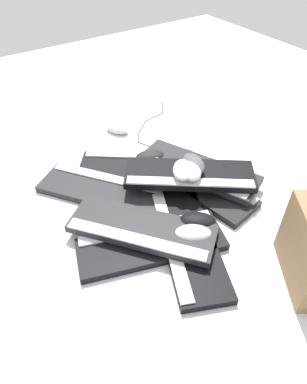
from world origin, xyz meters
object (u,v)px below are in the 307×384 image
(keyboard_0, at_px, (198,183))
(keyboard_7, at_px, (142,229))
(mouse_0, at_px, (191,171))
(keyboard_4, at_px, (187,241))
(keyboard_2, at_px, (101,190))
(mouse_2, at_px, (193,233))
(keyboard_3, at_px, (151,244))
(mouse_4, at_px, (117,128))
(keyboard_6, at_px, (190,175))
(mouse_3, at_px, (197,221))
(mouse_6, at_px, (194,163))
(keyboard_1, at_px, (138,166))
(mouse_5, at_px, (150,157))
(keyboard_5, at_px, (198,170))
(mouse_1, at_px, (183,170))

(keyboard_0, height_order, keyboard_7, keyboard_7)
(mouse_0, bearing_deg, keyboard_4, -8.44)
(keyboard_2, relative_size, mouse_2, 4.03)
(keyboard_3, xyz_separation_m, mouse_4, (0.23, 0.62, 0.01))
(keyboard_6, bearing_deg, keyboard_2, 147.78)
(keyboard_7, xyz_separation_m, mouse_2, (0.11, -0.10, 0.01))
(keyboard_2, height_order, keyboard_3, same)
(keyboard_6, distance_m, mouse_3, 0.19)
(mouse_0, xyz_separation_m, mouse_6, (0.03, 0.03, 0.00))
(keyboard_1, distance_m, mouse_2, 0.41)
(mouse_6, bearing_deg, keyboard_2, 76.26)
(keyboard_0, xyz_separation_m, mouse_5, (-0.08, 0.19, 0.04))
(keyboard_4, height_order, keyboard_5, keyboard_5)
(keyboard_3, xyz_separation_m, keyboard_5, (0.32, 0.17, 0.03))
(keyboard_3, relative_size, mouse_0, 4.23)
(keyboard_2, distance_m, mouse_5, 0.23)
(keyboard_7, relative_size, mouse_5, 3.99)
(keyboard_7, height_order, mouse_3, mouse_3)
(keyboard_5, bearing_deg, mouse_5, 123.17)
(keyboard_1, relative_size, mouse_1, 4.01)
(keyboard_2, distance_m, keyboard_5, 0.35)
(keyboard_0, relative_size, keyboard_1, 1.04)
(keyboard_4, distance_m, keyboard_7, 0.14)
(keyboard_4, xyz_separation_m, mouse_6, (0.17, 0.20, 0.10))
(keyboard_3, bearing_deg, mouse_0, 26.23)
(keyboard_4, relative_size, mouse_1, 4.21)
(keyboard_6, distance_m, mouse_5, 0.20)
(keyboard_3, relative_size, mouse_4, 4.23)
(keyboard_5, height_order, keyboard_7, same)
(keyboard_0, distance_m, mouse_5, 0.21)
(keyboard_0, relative_size, keyboard_4, 0.99)
(mouse_0, bearing_deg, mouse_4, -147.98)
(keyboard_3, bearing_deg, mouse_3, -10.85)
(mouse_3, bearing_deg, keyboard_4, -116.27)
(keyboard_5, bearing_deg, mouse_6, -150.80)
(keyboard_2, xyz_separation_m, mouse_1, (0.23, -0.16, 0.10))
(mouse_3, height_order, mouse_6, mouse_6)
(keyboard_5, xyz_separation_m, mouse_2, (-0.21, -0.23, 0.01))
(mouse_5, bearing_deg, keyboard_0, -43.79)
(keyboard_3, xyz_separation_m, keyboard_4, (0.10, -0.05, 0.00))
(keyboard_3, xyz_separation_m, mouse_6, (0.27, 0.14, 0.10))
(keyboard_6, xyz_separation_m, mouse_6, (0.02, 0.01, 0.04))
(mouse_3, bearing_deg, mouse_1, 107.60)
(mouse_3, relative_size, mouse_4, 1.00)
(keyboard_7, distance_m, mouse_1, 0.25)
(mouse_6, bearing_deg, mouse_3, 161.05)
(mouse_2, bearing_deg, keyboard_0, -98.24)
(keyboard_4, relative_size, mouse_2, 4.21)
(mouse_2, distance_m, mouse_5, 0.40)
(mouse_1, height_order, mouse_4, mouse_1)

